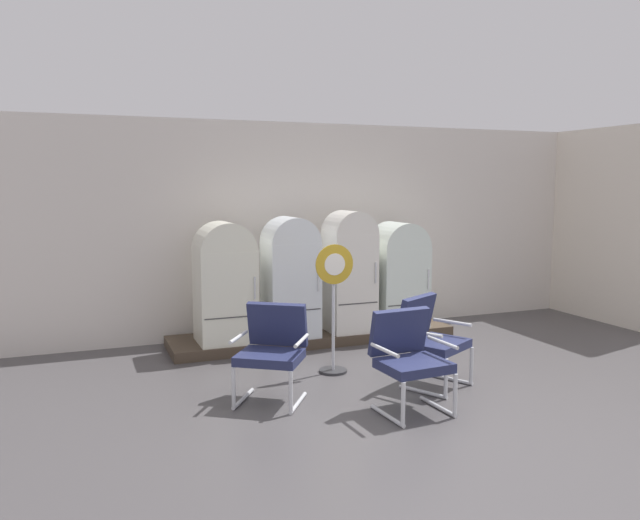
% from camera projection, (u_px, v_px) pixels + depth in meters
% --- Properties ---
extents(ground, '(12.00, 10.00, 0.05)m').
position_uv_depth(ground, '(429.00, 419.00, 5.77)').
color(ground, '#464345').
extents(back_wall, '(11.76, 0.12, 3.00)m').
position_uv_depth(back_wall, '(297.00, 228.00, 8.96)').
color(back_wall, silver).
rests_on(back_wall, ground).
extents(side_wall_right, '(0.16, 2.20, 3.00)m').
position_uv_depth(side_wall_right, '(608.00, 227.00, 9.56)').
color(side_wall_right, silver).
rests_on(side_wall_right, ground).
extents(display_plinth, '(3.90, 0.95, 0.13)m').
position_uv_depth(display_plinth, '(313.00, 336.00, 8.55)').
color(display_plinth, '#443629').
rests_on(display_plinth, ground).
extents(refrigerator_0, '(0.72, 0.68, 1.54)m').
position_uv_depth(refrigerator_0, '(225.00, 279.00, 7.89)').
color(refrigerator_0, silver).
rests_on(refrigerator_0, display_plinth).
extents(refrigerator_1, '(0.67, 0.61, 1.58)m').
position_uv_depth(refrigerator_1, '(290.00, 273.00, 8.18)').
color(refrigerator_1, white).
rests_on(refrigerator_1, display_plinth).
extents(refrigerator_2, '(0.62, 0.61, 1.65)m').
position_uv_depth(refrigerator_2, '(349.00, 267.00, 8.48)').
color(refrigerator_2, silver).
rests_on(refrigerator_2, display_plinth).
extents(refrigerator_3, '(0.70, 0.66, 1.47)m').
position_uv_depth(refrigerator_3, '(398.00, 272.00, 8.79)').
color(refrigerator_3, silver).
rests_on(refrigerator_3, display_plinth).
extents(armchair_left, '(0.85, 0.86, 0.96)m').
position_uv_depth(armchair_left, '(272.00, 347.00, 6.14)').
color(armchair_left, silver).
rests_on(armchair_left, ground).
extents(armchair_right, '(0.84, 0.84, 0.96)m').
position_uv_depth(armchair_right, '(430.00, 335.00, 6.59)').
color(armchair_right, silver).
rests_on(armchair_right, ground).
extents(armchair_center, '(0.71, 0.66, 0.96)m').
position_uv_depth(armchair_center, '(409.00, 354.00, 5.86)').
color(armchair_center, silver).
rests_on(armchair_center, ground).
extents(sign_stand, '(0.45, 0.32, 1.48)m').
position_uv_depth(sign_stand, '(334.00, 311.00, 7.02)').
color(sign_stand, '#2D2D30').
rests_on(sign_stand, ground).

